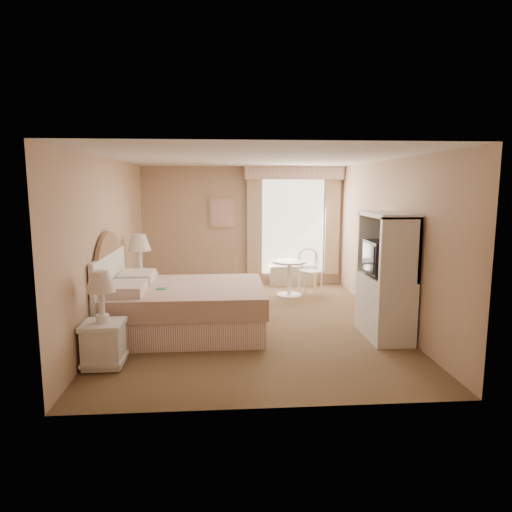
{
  "coord_description": "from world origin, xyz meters",
  "views": [
    {
      "loc": [
        -0.45,
        -6.81,
        2.11
      ],
      "look_at": [
        0.08,
        0.3,
        1.0
      ],
      "focal_mm": 32.0,
      "sensor_mm": 36.0,
      "label": 1
    }
  ],
  "objects": [
    {
      "name": "room",
      "position": [
        0.0,
        0.0,
        1.25
      ],
      "size": [
        4.21,
        5.51,
        2.51
      ],
      "color": "brown",
      "rests_on": "ground"
    },
    {
      "name": "nightstand_near",
      "position": [
        -1.84,
        -1.6,
        0.43
      ],
      "size": [
        0.47,
        0.47,
        1.13
      ],
      "color": "silver",
      "rests_on": "room"
    },
    {
      "name": "armoire",
      "position": [
        1.81,
        -0.76,
        0.72
      ],
      "size": [
        0.52,
        1.05,
        1.74
      ],
      "color": "silver",
      "rests_on": "room"
    },
    {
      "name": "framed_art",
      "position": [
        -0.45,
        2.71,
        1.55
      ],
      "size": [
        0.52,
        0.04,
        0.62
      ],
      "color": "tan",
      "rests_on": "room"
    },
    {
      "name": "bed",
      "position": [
        -1.11,
        -0.34,
        0.38
      ],
      "size": [
        2.28,
        1.79,
        1.58
      ],
      "color": "tan",
      "rests_on": "room"
    },
    {
      "name": "round_table",
      "position": [
        0.83,
        1.71,
        0.45
      ],
      "size": [
        0.64,
        0.64,
        0.68
      ],
      "color": "white",
      "rests_on": "room"
    },
    {
      "name": "nightstand_far",
      "position": [
        -1.84,
        0.91,
        0.48
      ],
      "size": [
        0.53,
        0.53,
        1.28
      ],
      "color": "silver",
      "rests_on": "room"
    },
    {
      "name": "window",
      "position": [
        1.05,
        2.65,
        1.34
      ],
      "size": [
        2.05,
        0.22,
        2.51
      ],
      "color": "white",
      "rests_on": "room"
    },
    {
      "name": "cafe_chair",
      "position": [
        1.25,
        1.87,
        0.52
      ],
      "size": [
        0.5,
        0.5,
        0.89
      ],
      "rotation": [
        0.0,
        0.0,
        0.17
      ],
      "color": "white",
      "rests_on": "room"
    }
  ]
}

